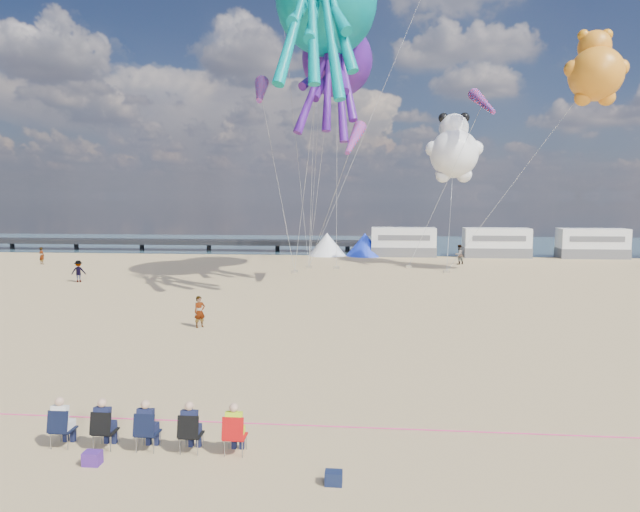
{
  "coord_description": "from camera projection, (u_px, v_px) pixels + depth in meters",
  "views": [
    {
      "loc": [
        2.88,
        -19.9,
        6.26
      ],
      "look_at": [
        0.45,
        6.0,
        3.52
      ],
      "focal_mm": 32.0,
      "sensor_mm": 36.0,
      "label": 1
    }
  ],
  "objects": [
    {
      "name": "ground",
      "position": [
        292.0,
        370.0,
        20.62
      ],
      "size": [
        120.0,
        120.0,
        0.0
      ],
      "primitive_type": "plane",
      "color": "tan",
      "rests_on": "ground"
    },
    {
      "name": "water",
      "position": [
        351.0,
        244.0,
        75.08
      ],
      "size": [
        120.0,
        120.0,
        0.0
      ],
      "primitive_type": "plane",
      "color": "#345364",
      "rests_on": "ground"
    },
    {
      "name": "pier",
      "position": [
        109.0,
        241.0,
        66.69
      ],
      "size": [
        60.0,
        3.0,
        0.5
      ],
      "primitive_type": "cube",
      "color": "black",
      "rests_on": "ground"
    },
    {
      "name": "motorhome_0",
      "position": [
        403.0,
        242.0,
        59.51
      ],
      "size": [
        6.6,
        2.5,
        3.0
      ],
      "primitive_type": "cube",
      "color": "silver",
      "rests_on": "ground"
    },
    {
      "name": "motorhome_1",
      "position": [
        496.0,
        243.0,
        58.63
      ],
      "size": [
        6.6,
        2.5,
        3.0
      ],
      "primitive_type": "cube",
      "color": "silver",
      "rests_on": "ground"
    },
    {
      "name": "motorhome_2",
      "position": [
        592.0,
        243.0,
        57.75
      ],
      "size": [
        6.6,
        2.5,
        3.0
      ],
      "primitive_type": "cube",
      "color": "silver",
      "rests_on": "ground"
    },
    {
      "name": "tent_white",
      "position": [
        327.0,
        244.0,
        60.29
      ],
      "size": [
        4.0,
        4.0,
        2.4
      ],
      "primitive_type": "cone",
      "color": "white",
      "rests_on": "ground"
    },
    {
      "name": "tent_blue",
      "position": [
        365.0,
        244.0,
        59.92
      ],
      "size": [
        4.0,
        4.0,
        2.4
      ],
      "primitive_type": "cone",
      "color": "#1933CC",
      "rests_on": "ground"
    },
    {
      "name": "spectator_row",
      "position": [
        148.0,
        424.0,
        14.07
      ],
      "size": [
        6.1,
        0.9,
        1.3
      ],
      "primitive_type": null,
      "color": "black",
      "rests_on": "ground"
    },
    {
      "name": "cooler_purple",
      "position": [
        92.0,
        458.0,
        13.31
      ],
      "size": [
        0.4,
        0.3,
        0.32
      ],
      "primitive_type": "cube",
      "color": "#47217D",
      "rests_on": "ground"
    },
    {
      "name": "cooler_navy",
      "position": [
        334.0,
        478.0,
        12.4
      ],
      "size": [
        0.38,
        0.28,
        0.3
      ],
      "primitive_type": "cube",
      "color": "#131C3B",
      "rests_on": "ground"
    },
    {
      "name": "rope_line",
      "position": [
        266.0,
        424.0,
        15.67
      ],
      "size": [
        34.0,
        0.03,
        0.03
      ],
      "primitive_type": "cylinder",
      "rotation": [
        0.0,
        1.57,
        0.0
      ],
      "color": "#F2338C",
      "rests_on": "ground"
    },
    {
      "name": "standing_person",
      "position": [
        200.0,
        312.0,
        27.23
      ],
      "size": [
        0.66,
        0.64,
        1.52
      ],
      "primitive_type": "imported",
      "rotation": [
        0.0,
        0.0,
        0.71
      ],
      "color": "tan",
      "rests_on": "ground"
    },
    {
      "name": "beachgoer_1",
      "position": [
        459.0,
        255.0,
        52.47
      ],
      "size": [
        1.06,
        0.98,
        1.82
      ],
      "primitive_type": "imported",
      "rotation": [
        0.0,
        0.0,
        3.74
      ],
      "color": "#7F6659",
      "rests_on": "ground"
    },
    {
      "name": "beachgoer_2",
      "position": [
        79.0,
        271.0,
        41.6
      ],
      "size": [
        0.9,
        0.77,
        1.6
      ],
      "primitive_type": "imported",
      "rotation": [
        0.0,
        0.0,
        3.39
      ],
      "color": "#7F6659",
      "rests_on": "ground"
    },
    {
      "name": "beachgoer_5",
      "position": [
        42.0,
        256.0,
        52.51
      ],
      "size": [
        1.54,
        0.95,
        1.59
      ],
      "primitive_type": "imported",
      "rotation": [
        0.0,
        0.0,
        2.79
      ],
      "color": "#7F6659",
      "rests_on": "ground"
    },
    {
      "name": "sandbag_a",
      "position": [
        295.0,
        272.0,
        46.43
      ],
      "size": [
        0.5,
        0.35,
        0.22
      ],
      "primitive_type": "cube",
      "color": "gray",
      "rests_on": "ground"
    },
    {
      "name": "sandbag_b",
      "position": [
        336.0,
        268.0,
        49.27
      ],
      "size": [
        0.5,
        0.35,
        0.22
      ],
      "primitive_type": "cube",
      "color": "gray",
      "rests_on": "ground"
    },
    {
      "name": "sandbag_c",
      "position": [
        447.0,
        272.0,
        46.67
      ],
      "size": [
        0.5,
        0.35,
        0.22
      ],
      "primitive_type": "cube",
      "color": "gray",
      "rests_on": "ground"
    },
    {
      "name": "sandbag_d",
      "position": [
        409.0,
        266.0,
        50.05
      ],
      "size": [
        0.5,
        0.35,
        0.22
      ],
      "primitive_type": "cube",
      "color": "gray",
      "rests_on": "ground"
    },
    {
      "name": "sandbag_e",
      "position": [
        309.0,
        267.0,
        49.53
      ],
      "size": [
        0.5,
        0.35,
        0.22
      ],
      "primitive_type": "cube",
      "color": "gray",
      "rests_on": "ground"
    },
    {
      "name": "kite_octopus_teal",
      "position": [
        326.0,
        2.0,
        37.59
      ],
      "size": [
        7.67,
        12.52,
        13.32
      ],
      "primitive_type": null,
      "rotation": [
        0.0,
        0.0,
        0.24
      ],
      "color": "#00898B"
    },
    {
      "name": "kite_octopus_purple",
      "position": [
        337.0,
        61.0,
        43.7
      ],
      "size": [
        5.36,
        10.83,
        11.99
      ],
      "primitive_type": null,
      "rotation": [
        0.0,
        0.0,
        -0.08
      ],
      "color": "#481482"
    },
    {
      "name": "kite_panda",
      "position": [
        454.0,
        154.0,
        49.26
      ],
      "size": [
        5.63,
        5.37,
        7.16
      ],
      "primitive_type": null,
      "rotation": [
        0.0,
        0.0,
        0.12
      ],
      "color": "white"
    },
    {
      "name": "kite_teddy_orange",
      "position": [
        596.0,
        74.0,
        41.11
      ],
      "size": [
        5.59,
        5.39,
        6.57
      ],
      "primitive_type": null,
      "rotation": [
        0.0,
        0.0,
        0.25
      ],
      "color": "orange"
    },
    {
      "name": "windsock_left",
      "position": [
        261.0,
        91.0,
        41.27
      ],
      "size": [
        2.3,
        7.42,
        7.34
      ],
      "primitive_type": null,
      "rotation": [
        0.0,
        0.0,
        0.17
      ],
      "color": "red"
    },
    {
      "name": "windsock_mid",
      "position": [
        483.0,
        103.0,
        45.5
      ],
      "size": [
        1.81,
        5.2,
        5.11
      ],
      "primitive_type": null,
      "rotation": [
        0.0,
        0.0,
        0.16
      ],
      "color": "red"
    },
    {
      "name": "windsock_right",
      "position": [
        354.0,
        139.0,
        37.51
      ],
      "size": [
        1.67,
        4.44,
        4.34
      ],
      "primitive_type": null,
      "rotation": [
        0.0,
        0.0,
        -0.18
      ],
      "color": "red"
    }
  ]
}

